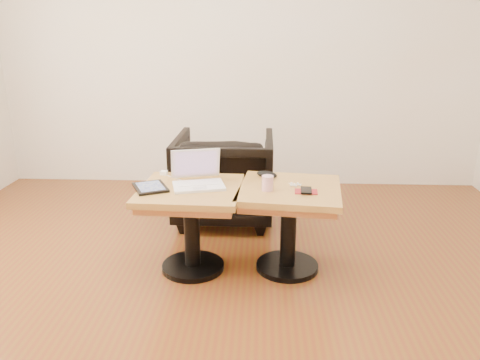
{
  "coord_description": "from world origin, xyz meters",
  "views": [
    {
      "loc": [
        0.21,
        -2.15,
        1.43
      ],
      "look_at": [
        0.08,
        0.47,
        0.59
      ],
      "focal_mm": 35.0,
      "sensor_mm": 36.0,
      "label": 1
    }
  ],
  "objects_px": {
    "laptop": "(198,178)",
    "striped_cup": "(268,183)",
    "armchair": "(225,177)",
    "side_table_right": "(289,208)",
    "side_table_left": "(191,208)"
  },
  "relations": [
    {
      "from": "laptop",
      "to": "striped_cup",
      "type": "relative_size",
      "value": 4.07
    },
    {
      "from": "armchair",
      "to": "side_table_right",
      "type": "bearing_deg",
      "value": 119.87
    },
    {
      "from": "striped_cup",
      "to": "armchair",
      "type": "bearing_deg",
      "value": 110.4
    },
    {
      "from": "laptop",
      "to": "armchair",
      "type": "xyz_separation_m",
      "value": [
        0.1,
        0.79,
        -0.24
      ]
    },
    {
      "from": "laptop",
      "to": "armchair",
      "type": "distance_m",
      "value": 0.83
    },
    {
      "from": "side_table_left",
      "to": "armchair",
      "type": "height_order",
      "value": "armchair"
    },
    {
      "from": "laptop",
      "to": "armchair",
      "type": "relative_size",
      "value": 0.47
    },
    {
      "from": "side_table_right",
      "to": "armchair",
      "type": "xyz_separation_m",
      "value": [
        -0.46,
        0.81,
        -0.06
      ]
    },
    {
      "from": "side_table_left",
      "to": "laptop",
      "type": "height_order",
      "value": "laptop"
    },
    {
      "from": "side_table_left",
      "to": "striped_cup",
      "type": "xyz_separation_m",
      "value": [
        0.46,
        -0.03,
        0.18
      ]
    },
    {
      "from": "side_table_left",
      "to": "side_table_right",
      "type": "distance_m",
      "value": 0.59
    },
    {
      "from": "side_table_right",
      "to": "side_table_left",
      "type": "bearing_deg",
      "value": -170.42
    },
    {
      "from": "side_table_left",
      "to": "side_table_right",
      "type": "relative_size",
      "value": 0.94
    },
    {
      "from": "side_table_right",
      "to": "striped_cup",
      "type": "relative_size",
      "value": 7.49
    },
    {
      "from": "side_table_right",
      "to": "armchair",
      "type": "bearing_deg",
      "value": 126.12
    }
  ]
}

